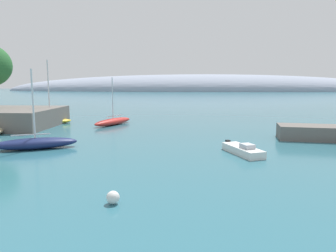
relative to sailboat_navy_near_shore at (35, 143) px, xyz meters
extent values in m
ellipsoid|color=#8E99AD|center=(27.46, 206.24, -0.59)|extent=(296.50, 54.33, 24.33)
ellipsoid|color=navy|center=(0.00, 0.00, -0.04)|extent=(8.06, 5.00, 1.10)
cylinder|color=silver|center=(0.00, 0.00, 3.84)|extent=(0.17, 0.17, 6.67)
cube|color=silver|center=(-0.33, -0.14, 0.86)|extent=(3.30, 1.47, 0.10)
ellipsoid|color=yellow|center=(-6.41, 18.01, -0.20)|extent=(6.57, 5.13, 0.79)
cylinder|color=silver|center=(-6.41, 18.01, 4.74)|extent=(0.17, 0.17, 9.08)
cube|color=silver|center=(-6.17, 18.15, 0.55)|extent=(2.51, 1.55, 0.10)
ellipsoid|color=red|center=(3.64, 17.53, -0.08)|extent=(5.07, 8.26, 1.02)
cylinder|color=silver|center=(3.64, 17.53, 3.54)|extent=(0.14, 0.14, 6.22)
cube|color=silver|center=(3.80, 17.87, 0.78)|extent=(1.68, 3.43, 0.10)
cube|color=white|center=(19.90, -1.07, -0.25)|extent=(3.29, 5.20, 0.68)
cube|color=black|center=(18.90, 1.47, -0.08)|extent=(0.50, 0.54, 0.61)
cube|color=#B2B7C1|center=(20.17, -1.76, 0.29)|extent=(1.32, 1.46, 0.40)
sphere|color=silver|center=(10.78, -13.33, -0.23)|extent=(0.72, 0.72, 0.72)
camera|label=1|loc=(14.62, -29.20, 5.93)|focal=33.32mm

